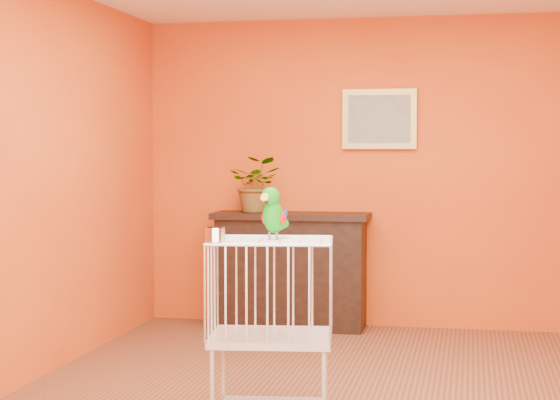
# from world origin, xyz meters

# --- Properties ---
(ground) EXTENTS (4.50, 4.50, 0.00)m
(ground) POSITION_xyz_m (0.00, 0.00, 0.00)
(ground) COLOR brown
(ground) RESTS_ON ground
(room_shell) EXTENTS (4.50, 4.50, 4.50)m
(room_shell) POSITION_xyz_m (0.00, 0.00, 1.58)
(room_shell) COLOR #D85714
(room_shell) RESTS_ON ground
(console_cabinet) EXTENTS (1.30, 0.47, 0.97)m
(console_cabinet) POSITION_xyz_m (-0.71, 2.02, 0.48)
(console_cabinet) COLOR black
(console_cabinet) RESTS_ON ground
(potted_plant) EXTENTS (0.44, 0.48, 0.37)m
(potted_plant) POSITION_xyz_m (-1.01, 2.05, 1.15)
(potted_plant) COLOR #26722D
(potted_plant) RESTS_ON console_cabinet
(framed_picture) EXTENTS (0.62, 0.04, 0.50)m
(framed_picture) POSITION_xyz_m (0.00, 2.22, 1.75)
(framed_picture) COLOR #C19544
(framed_picture) RESTS_ON room_shell
(birdcage) EXTENTS (0.71, 0.58, 1.00)m
(birdcage) POSITION_xyz_m (-0.30, -0.71, 0.52)
(birdcage) COLOR beige
(birdcage) RESTS_ON ground
(feed_cup) EXTENTS (0.11, 0.11, 0.07)m
(feed_cup) POSITION_xyz_m (-0.55, -0.92, 1.05)
(feed_cup) COLOR silver
(feed_cup) RESTS_ON birdcage
(parrot) EXTENTS (0.15, 0.26, 0.29)m
(parrot) POSITION_xyz_m (-0.29, -0.69, 1.15)
(parrot) COLOR #59544C
(parrot) RESTS_ON birdcage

